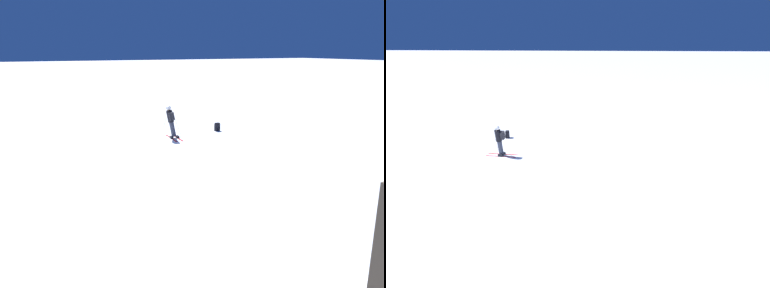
# 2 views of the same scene
# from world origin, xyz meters

# --- Properties ---
(ground_plane) EXTENTS (300.00, 300.00, 0.00)m
(ground_plane) POSITION_xyz_m (0.00, 0.00, 0.00)
(ground_plane) COLOR white
(skier) EXTENTS (1.29, 1.83, 1.92)m
(skier) POSITION_xyz_m (-1.26, 0.01, 1.07)
(skier) COLOR red
(skier) RESTS_ON ground
(spare_backpack) EXTENTS (0.32, 0.25, 0.50)m
(spare_backpack) POSITION_xyz_m (-4.64, -0.62, 0.24)
(spare_backpack) COLOR black
(spare_backpack) RESTS_ON ground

